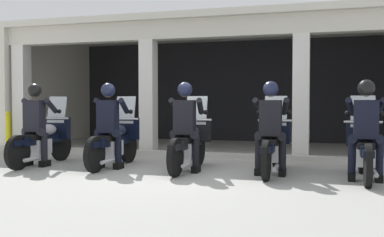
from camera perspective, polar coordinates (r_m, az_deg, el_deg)
name	(u,v)px	position (r m, az deg, el deg)	size (l,w,h in m)	color
ground_plane	(224,153)	(11.06, 3.97, -4.33)	(80.00, 80.00, 0.00)	#999993
station_building	(241,69)	(12.89, 6.08, 6.08)	(11.83, 4.64, 3.30)	black
kerb_strip	(216,155)	(10.10, 2.95, -4.61)	(11.33, 0.24, 0.12)	#B7B5AD
motorcycle_far_left	(45,139)	(9.54, -17.85, -2.45)	(0.62, 2.04, 1.35)	black
police_officer_far_left	(35,117)	(9.28, -18.88, 0.12)	(0.63, 0.61, 1.58)	black
motorcycle_left	(116,140)	(8.90, -9.46, -2.70)	(0.62, 2.04, 1.35)	black
police_officer_left	(109,118)	(8.62, -10.32, 0.05)	(0.63, 0.61, 1.58)	black
motorcycle_center	(190,142)	(8.35, -0.26, -2.99)	(0.62, 2.04, 1.35)	black
police_officer_center	(185,119)	(8.05, -0.86, -0.06)	(0.63, 0.61, 1.58)	black
motorcycle_right	(273,144)	(8.10, 9.99, -3.18)	(0.62, 2.04, 1.35)	black
police_officer_right	(271,120)	(7.79, 9.75, -0.16)	(0.63, 0.61, 1.58)	black
motorcycle_far_right	(364,148)	(7.92, 20.62, -3.41)	(0.62, 2.04, 1.35)	black
police_officer_far_right	(366,121)	(7.61, 20.80, -0.33)	(0.63, 0.61, 1.58)	black
bollard_kerbside	(8,131)	(12.30, -21.89, -1.49)	(0.14, 0.14, 1.01)	yellow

